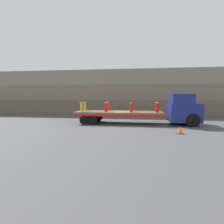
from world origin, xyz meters
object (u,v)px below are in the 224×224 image
fire_hydrant_yellow_far_0 (85,106)px  fire_hydrant_red_far_3 (156,107)px  flatbed_trailer (114,114)px  fire_hydrant_red_near_1 (106,107)px  traffic_cone (180,130)px  fire_hydrant_red_near_2 (131,107)px  truck_cab (184,109)px  fire_hydrant_yellow_near_0 (81,107)px  fire_hydrant_red_far_1 (108,107)px  fire_hydrant_red_near_3 (157,108)px  fire_hydrant_red_far_2 (131,107)px

fire_hydrant_yellow_far_0 → fire_hydrant_red_far_3: size_ratio=1.00×
flatbed_trailer → fire_hydrant_red_near_1: bearing=-141.7°
fire_hydrant_red_near_1 → traffic_cone: fire_hydrant_red_near_1 is taller
fire_hydrant_red_near_2 → fire_hydrant_red_near_1: bearing=180.0°
fire_hydrant_red_near_2 → truck_cab: bearing=6.6°
flatbed_trailer → fire_hydrant_yellow_far_0: (-3.11, 0.56, 0.65)m
truck_cab → fire_hydrant_red_far_3: truck_cab is taller
fire_hydrant_red_far_3 → traffic_cone: (1.16, -4.75, -1.36)m
fire_hydrant_red_near_1 → fire_hydrant_yellow_far_0: bearing=154.8°
fire_hydrant_red_near_1 → fire_hydrant_yellow_near_0: bearing=180.0°
fire_hydrant_red_far_1 → traffic_cone: fire_hydrant_red_far_1 is taller
truck_cab → flatbed_trailer: truck_cab is taller
fire_hydrant_red_near_2 → fire_hydrant_red_far_1: bearing=154.8°
fire_hydrant_red_near_3 → fire_hydrant_red_far_3: same height
fire_hydrant_yellow_far_0 → fire_hydrant_red_near_1: same height
fire_hydrant_red_far_1 → fire_hydrant_red_near_3: same height
fire_hydrant_red_far_1 → fire_hydrant_red_far_3: 4.79m
fire_hydrant_red_near_2 → fire_hydrant_red_far_2: size_ratio=1.00×
fire_hydrant_red_near_2 → fire_hydrant_red_near_3: same height
fire_hydrant_red_far_2 → fire_hydrant_red_near_3: size_ratio=1.00×
flatbed_trailer → fire_hydrant_red_far_3: size_ratio=9.29×
fire_hydrant_yellow_far_0 → fire_hydrant_red_near_3: bearing=-8.9°
flatbed_trailer → fire_hydrant_red_far_2: 1.89m
fire_hydrant_yellow_near_0 → fire_hydrant_red_far_1: size_ratio=1.00×
fire_hydrant_yellow_near_0 → fire_hydrant_red_near_2: bearing=0.0°
flatbed_trailer → fire_hydrant_red_far_2: (1.68, 0.56, 0.65)m
fire_hydrant_yellow_near_0 → fire_hydrant_red_near_2: (4.79, 0.00, 0.00)m
fire_hydrant_yellow_far_0 → fire_hydrant_red_near_3: 7.28m
fire_hydrant_yellow_near_0 → fire_hydrant_red_near_3: 7.19m
fire_hydrant_red_near_2 → fire_hydrant_red_far_3: size_ratio=1.00×
fire_hydrant_red_near_2 → fire_hydrant_red_near_3: bearing=0.0°
fire_hydrant_red_far_2 → fire_hydrant_red_far_1: bearing=180.0°
fire_hydrant_yellow_near_0 → fire_hydrant_yellow_far_0: bearing=90.0°
fire_hydrant_yellow_far_0 → fire_hydrant_red_near_3: same height
truck_cab → fire_hydrant_red_near_2: truck_cab is taller
fire_hydrant_red_near_3 → fire_hydrant_red_near_1: bearing=180.0°
fire_hydrant_red_near_1 → fire_hydrant_red_near_2: size_ratio=1.00×
flatbed_trailer → fire_hydrant_red_near_3: (4.08, -0.56, 0.65)m
truck_cab → fire_hydrant_red_far_1: (-7.29, 0.56, 0.16)m
fire_hydrant_red_near_3 → fire_hydrant_yellow_far_0: bearing=171.1°
fire_hydrant_yellow_far_0 → fire_hydrant_red_far_2: 4.79m
fire_hydrant_yellow_near_0 → fire_hydrant_red_near_2: same height
flatbed_trailer → fire_hydrant_red_far_2: fire_hydrant_red_far_2 is taller
truck_cab → fire_hydrant_red_far_1: truck_cab is taller
truck_cab → fire_hydrant_red_far_3: (-2.49, 0.56, 0.16)m
fire_hydrant_yellow_far_0 → fire_hydrant_red_far_1: same height
fire_hydrant_red_near_2 → fire_hydrant_red_near_3: size_ratio=1.00×
fire_hydrant_yellow_far_0 → fire_hydrant_red_far_2: size_ratio=1.00×
flatbed_trailer → fire_hydrant_red_far_1: size_ratio=9.29×
fire_hydrant_red_near_3 → traffic_cone: bearing=-72.2°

